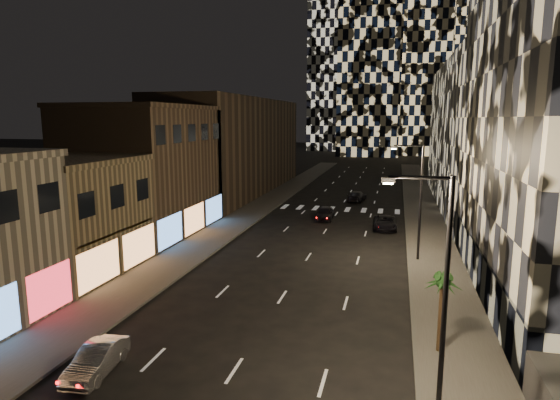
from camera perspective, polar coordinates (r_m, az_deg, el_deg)
The scene contains 16 objects.
sidewalk_left at distance 60.59m, azimuth -2.16°, elevation -0.61°, with size 4.00×120.00×0.15m, color #47443F.
sidewalk_right at distance 58.35m, azimuth 17.06°, elevation -1.45°, with size 4.00×120.00×0.15m, color #47443F.
curb_left at distance 60.05m, azimuth -0.24°, elevation -0.69°, with size 0.20×120.00×0.15m, color #4C4C47.
curb_right at distance 58.27m, azimuth 15.00°, elevation -1.36°, with size 0.20×120.00×0.15m, color #4C4C47.
retail_tan at distance 37.49m, azimuth -25.47°, elevation -2.01°, with size 10.00×10.00×8.00m, color #776647.
retail_brown at distance 47.36m, azimuth -16.06°, elevation 3.31°, with size 10.00×15.00×12.00m, color brown.
retail_filler_left at distance 71.36m, azimuth -5.39°, elevation 6.55°, with size 10.00×40.00×14.00m, color brown.
midrise_base at distance 33.60m, azimuth 23.27°, elevation -7.56°, with size 0.60×25.00×3.00m, color #383838.
midrise_filler_right at distance 65.61m, azimuth 25.97°, elevation 7.06°, with size 16.00×40.00×18.00m, color #232326.
streetlight_near at distance 18.22m, azimuth 18.86°, elevation -9.08°, with size 2.55×0.25×9.00m.
streetlight_far at distance 37.68m, azimuth 16.44°, elevation 0.70°, with size 2.55×0.25×9.00m.
car_silver_parked at distance 23.20m, azimuth -21.45°, elevation -17.68°, with size 1.34×3.86×1.27m, color #A1A2A6.
car_dark_midlane at distance 52.14m, azimuth 5.49°, elevation -1.62°, with size 1.75×4.35×1.48m, color black.
car_dark_oncoming at distance 64.34m, azimuth 9.36°, elevation 0.45°, with size 1.95×4.81×1.40m, color black.
car_dark_rightlane at distance 48.65m, azimuth 12.67°, elevation -2.73°, with size 2.25×4.88×1.36m, color black.
palm_tree at distance 23.51m, azimuth 19.21°, elevation -9.98°, with size 1.96×1.96×3.86m.
Camera 1 is at (6.66, -7.20, 11.11)m, focal length 30.00 mm.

